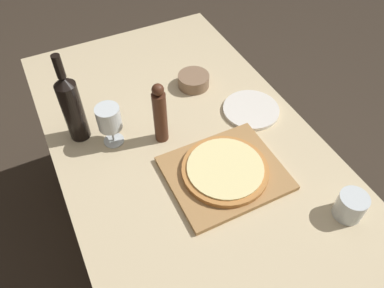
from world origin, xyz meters
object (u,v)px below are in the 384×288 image
at_px(pepper_mill, 160,114).
at_px(wine_glass, 109,119).
at_px(pizza, 225,169).
at_px(wine_bottle, 72,107).
at_px(small_bowl, 194,81).

height_order(pepper_mill, wine_glass, pepper_mill).
relative_size(pepper_mill, wine_glass, 1.55).
bearing_deg(pizza, wine_bottle, 134.51).
xyz_separation_m(pizza, small_bowl, (0.11, 0.45, -0.00)).
height_order(pizza, small_bowl, small_bowl).
height_order(wine_bottle, wine_glass, wine_bottle).
distance_m(pizza, wine_bottle, 0.55).
bearing_deg(wine_glass, wine_bottle, 140.85).
bearing_deg(pizza, small_bowl, 76.34).
bearing_deg(wine_bottle, pepper_mill, -28.74).
bearing_deg(small_bowl, wine_bottle, -172.00).
distance_m(pizza, pepper_mill, 0.29).
bearing_deg(pizza, pepper_mill, 116.30).
bearing_deg(pepper_mill, small_bowl, 42.36).
bearing_deg(wine_glass, pepper_mill, -21.05).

